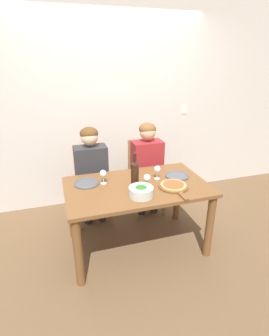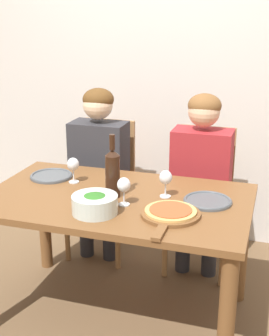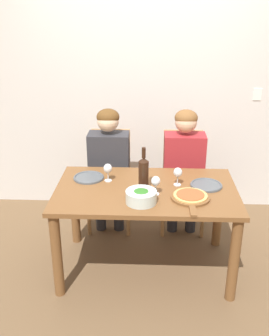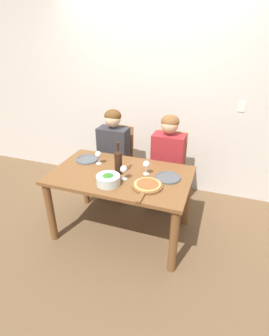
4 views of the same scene
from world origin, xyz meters
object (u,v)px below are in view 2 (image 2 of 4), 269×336
at_px(chair_left, 105,184).
at_px(person_woman, 98,159).
at_px(pizza_on_board, 170,213).
at_px(wine_glass_right, 166,179).
at_px(wine_bottle, 113,172).
at_px(dinner_plate_left, 51,176).
at_px(wine_glass_left, 73,165).
at_px(chair_right, 202,195).
at_px(broccoli_bowl, 95,204).
at_px(person_man, 201,169).
at_px(dinner_plate_right, 208,201).
at_px(wine_glass_centre, 124,186).

bearing_deg(chair_left, person_woman, -90.00).
bearing_deg(pizza_on_board, wine_glass_right, 109.34).
bearing_deg(wine_bottle, dinner_plate_left, 158.74).
relative_size(pizza_on_board, wine_glass_left, 2.89).
bearing_deg(pizza_on_board, wine_glass_left, 155.54).
relative_size(chair_right, pizza_on_board, 2.20).
distance_m(wine_bottle, wine_glass_right, 0.29).
bearing_deg(wine_glass_right, broccoli_bowl, -132.60).
bearing_deg(wine_bottle, wine_glass_left, 155.11).
bearing_deg(person_man, wine_glass_right, -99.90).
xyz_separation_m(broccoli_bowl, wine_glass_right, (0.28, 0.31, 0.06)).
xyz_separation_m(chair_right, wine_bottle, (-0.37, -0.76, 0.38)).
bearing_deg(dinner_plate_left, wine_glass_left, -14.47).
bearing_deg(chair_left, dinner_plate_left, -101.81).
bearing_deg(wine_glass_right, person_man, 80.10).
bearing_deg(broccoli_bowl, wine_glass_left, 127.65).
bearing_deg(dinner_plate_right, pizza_on_board, -122.60).
relative_size(dinner_plate_left, wine_glass_right, 1.69).
bearing_deg(wine_glass_centre, chair_left, 117.14).
xyz_separation_m(chair_right, wine_glass_right, (-0.10, -0.68, 0.34)).
relative_size(chair_right, wine_glass_right, 6.36).
bearing_deg(wine_glass_left, pizza_on_board, -24.46).
xyz_separation_m(broccoli_bowl, pizza_on_board, (0.37, 0.07, -0.03)).
relative_size(wine_bottle, wine_glass_right, 2.30).
distance_m(chair_left, pizza_on_board, 1.18).
bearing_deg(wine_glass_right, wine_glass_centre, -135.68).
bearing_deg(chair_right, dinner_plate_left, -145.25).
relative_size(dinner_plate_right, wine_glass_right, 1.69).
relative_size(broccoli_bowl, dinner_plate_right, 0.90).
bearing_deg(wine_glass_left, chair_right, 43.06).
distance_m(person_woman, dinner_plate_left, 0.48).
distance_m(pizza_on_board, wine_glass_left, 0.72).
bearing_deg(broccoli_bowl, person_man, 66.31).
bearing_deg(person_man, dinner_plate_left, -151.00).
bearing_deg(chair_left, wine_glass_centre, -62.86).
xyz_separation_m(wine_bottle, dinner_plate_left, (-0.46, 0.18, -0.13)).
bearing_deg(wine_glass_centre, person_man, 69.46).
height_order(chair_right, broccoli_bowl, chair_right).
bearing_deg(wine_bottle, dinner_plate_right, 8.04).
relative_size(chair_left, wine_glass_left, 6.36).
bearing_deg(person_man, person_woman, 180.00).
relative_size(chair_right, wine_glass_left, 6.36).
bearing_deg(wine_glass_left, wine_glass_right, -5.74).
height_order(person_man, wine_bottle, person_man).
height_order(dinner_plate_right, pizza_on_board, pizza_on_board).
relative_size(wine_bottle, dinner_plate_left, 1.36).
bearing_deg(wine_glass_centre, wine_glass_left, 149.38).
bearing_deg(chair_right, person_woman, -170.74).
xyz_separation_m(broccoli_bowl, wine_glass_centre, (0.11, 0.14, 0.06)).
distance_m(broccoli_bowl, wine_glass_centre, 0.18).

